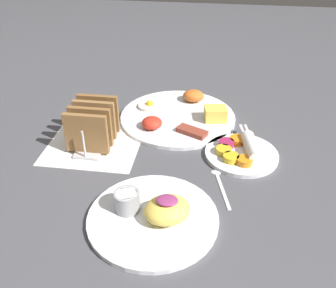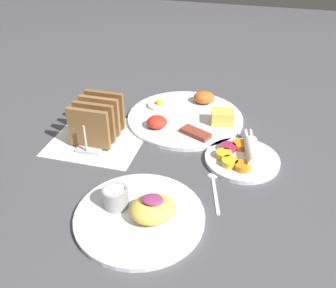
# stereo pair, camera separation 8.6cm
# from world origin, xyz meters

# --- Properties ---
(ground_plane) EXTENTS (3.00, 3.00, 0.00)m
(ground_plane) POSITION_xyz_m (0.00, 0.00, 0.00)
(ground_plane) COLOR #47474C
(napkin_flat) EXTENTS (0.22, 0.22, 0.00)m
(napkin_flat) POSITION_xyz_m (-0.19, 0.03, 0.00)
(napkin_flat) COLOR white
(napkin_flat) RESTS_ON ground_plane
(plate_breakfast) EXTENTS (0.31, 0.31, 0.05)m
(plate_breakfast) POSITION_xyz_m (0.01, 0.18, 0.01)
(plate_breakfast) COLOR white
(plate_breakfast) RESTS_ON ground_plane
(plate_condiments) EXTENTS (0.17, 0.18, 0.04)m
(plate_condiments) POSITION_xyz_m (0.17, 0.03, 0.01)
(plate_condiments) COLOR white
(plate_condiments) RESTS_ON ground_plane
(plate_foreground) EXTENTS (0.24, 0.24, 0.06)m
(plate_foreground) POSITION_xyz_m (0.00, -0.20, 0.01)
(plate_foreground) COLOR white
(plate_foreground) RESTS_ON ground_plane
(toast_rack) EXTENTS (0.10, 0.15, 0.10)m
(toast_rack) POSITION_xyz_m (-0.19, 0.03, 0.05)
(toast_rack) COLOR #B7B7BC
(toast_rack) RESTS_ON ground_plane
(teaspoon) EXTENTS (0.05, 0.12, 0.01)m
(teaspoon) POSITION_xyz_m (0.12, -0.07, 0.00)
(teaspoon) COLOR silver
(teaspoon) RESTS_ON ground_plane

